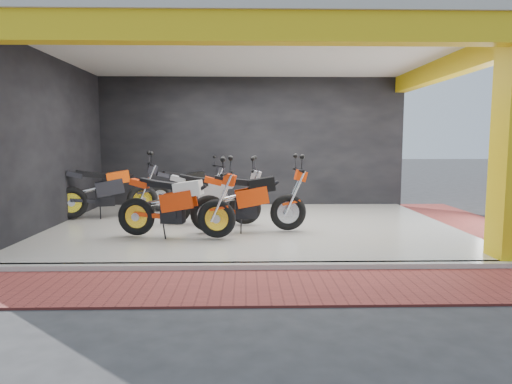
% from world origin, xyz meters
% --- Properties ---
extents(ground, '(80.00, 80.00, 0.00)m').
position_xyz_m(ground, '(0.00, 0.00, 0.00)').
color(ground, '#2D2D30').
rests_on(ground, ground).
extents(showroom_floor, '(8.00, 6.00, 0.10)m').
position_xyz_m(showroom_floor, '(0.00, 2.00, 0.05)').
color(showroom_floor, silver).
rests_on(showroom_floor, ground).
extents(showroom_ceiling, '(8.40, 6.40, 0.20)m').
position_xyz_m(showroom_ceiling, '(0.00, 2.00, 3.60)').
color(showroom_ceiling, beige).
rests_on(showroom_ceiling, corner_column).
extents(back_wall, '(8.20, 0.20, 3.50)m').
position_xyz_m(back_wall, '(0.00, 5.10, 1.75)').
color(back_wall, black).
rests_on(back_wall, ground).
extents(left_wall, '(0.20, 6.20, 3.50)m').
position_xyz_m(left_wall, '(-4.10, 2.00, 1.75)').
color(left_wall, black).
rests_on(left_wall, ground).
extents(header_beam_front, '(8.40, 0.30, 0.40)m').
position_xyz_m(header_beam_front, '(0.00, -1.00, 3.30)').
color(header_beam_front, gold).
rests_on(header_beam_front, corner_column).
extents(header_beam_right, '(0.30, 6.40, 0.40)m').
position_xyz_m(header_beam_right, '(4.00, 2.00, 3.30)').
color(header_beam_right, gold).
rests_on(header_beam_right, corner_column).
extents(floor_kerb, '(8.00, 0.20, 0.10)m').
position_xyz_m(floor_kerb, '(0.00, -1.02, 0.05)').
color(floor_kerb, silver).
rests_on(floor_kerb, ground).
extents(paver_front, '(9.00, 1.40, 0.03)m').
position_xyz_m(paver_front, '(0.00, -1.80, 0.01)').
color(paver_front, '#943630').
rests_on(paver_front, ground).
extents(paver_right, '(1.40, 7.00, 0.03)m').
position_xyz_m(paver_right, '(4.80, 2.00, 0.01)').
color(paver_right, '#943630').
rests_on(paver_right, ground).
extents(moto_hero, '(2.38, 1.21, 1.39)m').
position_xyz_m(moto_hero, '(-0.65, 0.58, 0.79)').
color(moto_hero, red).
rests_on(moto_hero, showroom_floor).
extents(moto_row_a, '(2.27, 1.01, 1.35)m').
position_xyz_m(moto_row_a, '(-0.16, 1.90, 0.78)').
color(moto_row_a, '#AEB0B6').
rests_on(moto_row_a, showroom_floor).
extents(moto_row_b, '(2.36, 1.04, 1.41)m').
position_xyz_m(moto_row_b, '(0.66, 1.23, 0.80)').
color(moto_row_b, '#E93B09').
rests_on(moto_row_b, showroom_floor).
extents(moto_row_c, '(2.47, 1.50, 1.42)m').
position_xyz_m(moto_row_c, '(-2.49, 3.10, 0.81)').
color(moto_row_c, black).
rests_on(moto_row_c, showroom_floor).
extents(moto_row_d, '(2.24, 1.60, 1.29)m').
position_xyz_m(moto_row_d, '(-0.99, 4.37, 0.74)').
color(moto_row_d, black).
rests_on(moto_row_d, showroom_floor).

